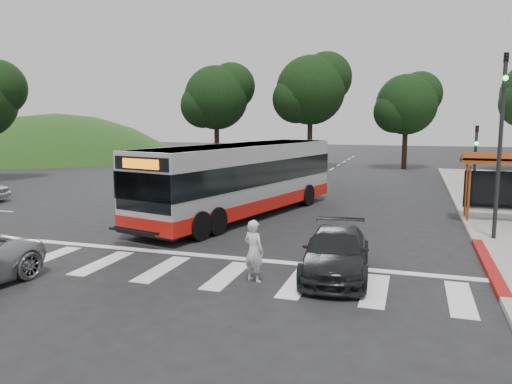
% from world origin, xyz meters
% --- Properties ---
extents(ground, '(140.00, 140.00, 0.00)m').
position_xyz_m(ground, '(0.00, 0.00, 0.00)').
color(ground, black).
rests_on(ground, ground).
extents(sidewalk_east, '(4.00, 40.00, 0.12)m').
position_xyz_m(sidewalk_east, '(11.00, 8.00, 0.06)').
color(sidewalk_east, gray).
rests_on(sidewalk_east, ground).
extents(curb_east, '(0.30, 40.00, 0.15)m').
position_xyz_m(curb_east, '(9.00, 8.00, 0.07)').
color(curb_east, '#9E9991').
rests_on(curb_east, ground).
extents(curb_east_red, '(0.32, 6.00, 0.15)m').
position_xyz_m(curb_east_red, '(9.00, -2.00, 0.08)').
color(curb_east_red, maroon).
rests_on(curb_east_red, ground).
extents(hillside_nw, '(44.00, 44.00, 10.00)m').
position_xyz_m(hillside_nw, '(-32.00, 30.00, 0.00)').
color(hillside_nw, '#233D13').
rests_on(hillside_nw, ground).
extents(crosswalk_ladder, '(18.00, 2.60, 0.01)m').
position_xyz_m(crosswalk_ladder, '(0.00, -5.00, 0.01)').
color(crosswalk_ladder, silver).
rests_on(crosswalk_ladder, ground).
extents(traffic_signal_ne_tall, '(0.18, 0.37, 6.50)m').
position_xyz_m(traffic_signal_ne_tall, '(9.60, 1.49, 3.88)').
color(traffic_signal_ne_tall, black).
rests_on(traffic_signal_ne_tall, ground).
extents(traffic_signal_ne_short, '(0.18, 0.37, 4.00)m').
position_xyz_m(traffic_signal_ne_short, '(9.60, 8.49, 2.48)').
color(traffic_signal_ne_short, black).
rests_on(traffic_signal_ne_short, ground).
extents(tree_north_a, '(6.60, 6.15, 10.17)m').
position_xyz_m(tree_north_a, '(-1.92, 26.07, 6.92)').
color(tree_north_a, black).
rests_on(tree_north_a, ground).
extents(tree_north_b, '(5.72, 5.33, 8.43)m').
position_xyz_m(tree_north_b, '(6.07, 28.06, 5.66)').
color(tree_north_b, black).
rests_on(tree_north_b, ground).
extents(tree_north_c, '(6.16, 5.74, 9.30)m').
position_xyz_m(tree_north_c, '(-9.92, 24.06, 6.29)').
color(tree_north_c, black).
rests_on(tree_north_c, ground).
extents(transit_bus, '(5.66, 12.62, 3.19)m').
position_xyz_m(transit_bus, '(-0.43, 3.34, 1.59)').
color(transit_bus, '#ADB0B2').
rests_on(transit_bus, ground).
extents(pedestrian, '(0.72, 0.60, 1.67)m').
position_xyz_m(pedestrian, '(2.86, -5.26, 0.84)').
color(pedestrian, silver).
rests_on(pedestrian, ground).
extents(dark_sedan, '(2.14, 4.49, 1.26)m').
position_xyz_m(dark_sedan, '(4.85, -4.00, 0.63)').
color(dark_sedan, black).
rests_on(dark_sedan, ground).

